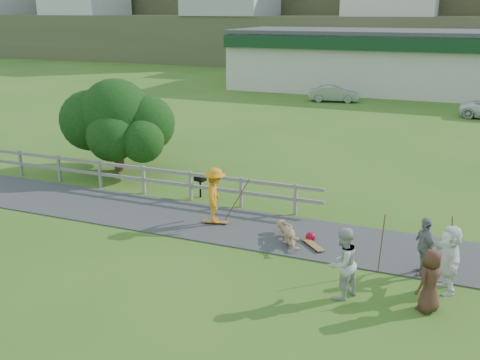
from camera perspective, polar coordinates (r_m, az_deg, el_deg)
The scene contains 19 objects.
ground at distance 16.35m, azimuth -4.18°, elevation -6.65°, with size 260.00×260.00×0.00m, color #37631C.
path at distance 17.59m, azimuth -2.05°, elevation -4.73°, with size 34.00×3.00×0.04m, color #323235.
fence at distance 20.97m, azimuth -11.69°, elevation 0.68°, with size 15.05×0.10×1.10m.
strip_mall at distance 48.55m, azimuth 19.02°, elevation 11.87°, with size 32.50×10.75×5.10m.
skater_rider at distance 17.31m, azimuth -2.67°, elevation -1.96°, with size 1.18×0.68×1.82m, color orange.
skater_fallen at distance 16.24m, azimuth 5.18°, elevation -5.65°, with size 1.70×0.41×0.62m, color tan.
spectator_a at distance 13.24m, azimuth 10.85°, elevation -8.72°, with size 0.88×0.69×1.82m, color #B8B9B5.
spectator_b at distance 14.92m, azimuth 19.03°, elevation -6.70°, with size 0.95×0.40×1.62m, color gray.
spectator_c at distance 13.27m, azimuth 19.62°, elevation -10.10°, with size 0.75×0.49×1.54m, color #4E2C1F.
spectator_d at distance 14.27m, azimuth 21.39°, elevation -7.83°, with size 1.62×0.52×1.75m, color white.
car_silver at distance 41.91m, azimuth 9.98°, elevation 9.05°, with size 1.29×3.70×1.22m, color #97989E.
tree at distance 23.62m, azimuth -12.97°, elevation 4.91°, with size 4.96×4.96×3.37m, color black, non-canonical shape.
bbq at distance 20.04m, azimuth -4.26°, elevation -0.68°, with size 0.39×0.30×0.85m, color black, non-canonical shape.
longboard_rider at distance 17.62m, azimuth -2.63°, elevation -4.61°, with size 0.85×0.21×0.09m, color brown, non-canonical shape.
longboard_fallen at distance 16.07m, azimuth 7.80°, elevation -7.01°, with size 0.96×0.23×0.11m, color brown, non-canonical shape.
helmet at distance 16.48m, azimuth 7.53°, elevation -6.01°, with size 0.29×0.29×0.29m, color #9F0520.
pole_rider at distance 17.43m, azimuth -0.33°, elevation -1.81°, with size 0.03×0.03×1.81m, color brown.
pole_spec_left at distance 14.64m, azimuth 14.85°, elevation -6.64°, with size 0.03×0.03×1.69m, color brown.
pole_spec_right at distance 14.32m, azimuth 21.67°, elevation -7.30°, with size 0.03×0.03×1.97m, color brown.
Camera 1 is at (6.61, -13.36, 6.73)m, focal length 40.00 mm.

